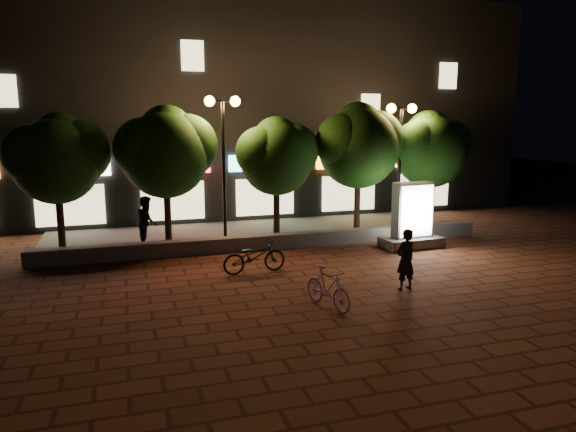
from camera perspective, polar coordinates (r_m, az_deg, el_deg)
name	(u,v)px	position (r m, az deg, el deg)	size (l,w,h in m)	color
ground	(313,281)	(14.85, 2.73, -7.05)	(80.00, 80.00, 0.00)	brown
retaining_wall	(274,241)	(18.46, -1.52, -2.76)	(16.00, 0.45, 0.50)	slate
sidewalk	(257,233)	(20.86, -3.39, -1.83)	(16.00, 5.00, 0.08)	slate
building_block	(224,109)	(26.75, -6.95, 11.48)	(28.00, 8.12, 11.30)	black
tree_far_left	(57,156)	(18.91, -23.70, 6.02)	(3.36, 2.80, 4.63)	#321B13
tree_left	(166,149)	(18.84, -13.02, 7.07)	(3.60, 3.00, 4.89)	#321B13
tree_mid	(277,154)	(19.57, -1.18, 6.78)	(3.24, 2.70, 4.50)	#321B13
tree_right	(359,143)	(20.72, 7.72, 7.85)	(3.72, 3.10, 5.07)	#321B13
tree_far_right	(431,147)	(22.26, 15.25, 7.24)	(3.48, 2.90, 4.76)	#321B13
street_lamp_left	(223,132)	(18.81, -7.05, 9.03)	(1.26, 0.36, 5.18)	black
street_lamp_right	(401,134)	(21.22, 12.12, 8.66)	(1.26, 0.36, 4.98)	black
ad_kiosk	(412,221)	(18.99, 13.28, -0.56)	(2.21, 1.23, 2.31)	slate
scooter_pink	(328,288)	(12.69, 4.34, -7.77)	(0.46, 1.65, 0.99)	#D490C6
rider	(405,260)	(14.22, 12.61, -4.63)	(0.60, 0.39, 1.65)	black
scooter_parked	(254,256)	(15.50, -3.67, -4.39)	(0.66, 1.90, 1.00)	black
pedestrian	(147,222)	(18.82, -15.05, -0.60)	(0.87, 0.68, 1.79)	black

